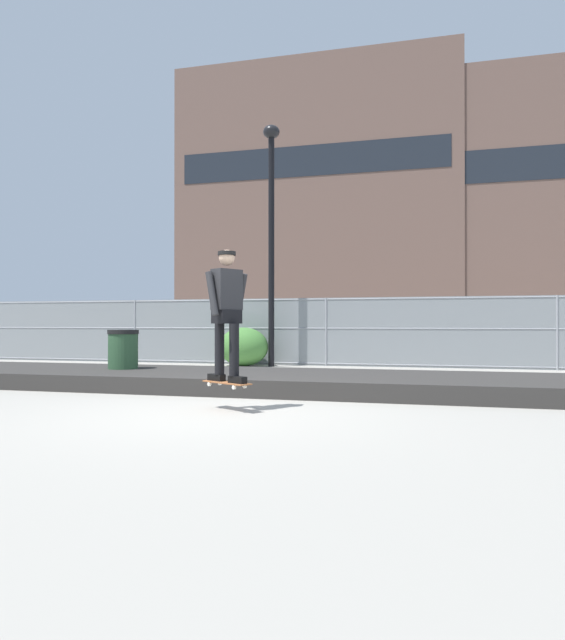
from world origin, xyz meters
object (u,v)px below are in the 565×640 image
parked_car_mid (390,333)px  skater (227,307)px  parked_car_near (205,332)px  shrub_left (244,347)px  trash_bin (123,356)px  street_lamp (271,215)px  skateboard (227,383)px

parked_car_mid → skater: bearing=-97.6°
parked_car_near → shrub_left: (2.63, -3.73, -0.32)m
parked_car_near → shrub_left: 4.58m
parked_car_near → trash_bin: size_ratio=4.30×
trash_bin → skater: bearing=-40.4°
street_lamp → parked_car_mid: bearing=52.8°
shrub_left → trash_bin: size_ratio=1.31×
parked_car_near → trash_bin: (1.75, -8.41, -0.32)m
skater → parked_car_near: size_ratio=0.40×
skater → shrub_left: skater is taller
skateboard → trash_bin: 4.02m
skater → parked_car_near: 12.03m
street_lamp → shrub_left: 3.61m
parked_car_near → parked_car_mid: same height
trash_bin → shrub_left: bearing=79.3°
street_lamp → trash_bin: (-1.65, -4.71, -3.53)m
shrub_left → skateboard: bearing=-73.4°
street_lamp → parked_car_near: (-3.40, 3.69, -3.21)m
shrub_left → street_lamp: bearing=2.9°
skateboard → trash_bin: trash_bin is taller
skateboard → shrub_left: 7.60m
parked_car_near → shrub_left: size_ratio=3.28×
skater → parked_car_mid: bearing=82.4°
parked_car_near → shrub_left: bearing=-54.9°
street_lamp → shrub_left: (-0.77, -0.04, -3.53)m
parked_car_near → street_lamp: bearing=-47.4°
trash_bin → parked_car_near: bearing=101.7°
parked_car_mid → trash_bin: (-4.56, -8.54, -0.32)m
parked_car_near → skateboard: bearing=-66.4°
street_lamp → shrub_left: street_lamp is taller
skater → street_lamp: size_ratio=0.27×
street_lamp → skateboard: bearing=-79.1°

